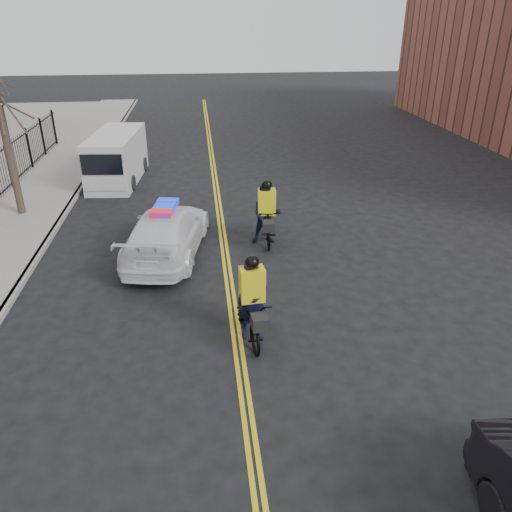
{
  "coord_description": "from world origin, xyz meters",
  "views": [
    {
      "loc": [
        -0.69,
        -8.99,
        7.11
      ],
      "look_at": [
        0.68,
        2.81,
        1.3
      ],
      "focal_mm": 35.0,
      "sensor_mm": 36.0,
      "label": 1
    }
  ],
  "objects_px": {
    "cyclist_far": "(267,219)",
    "cargo_van": "(116,159)",
    "police_cruiser": "(167,232)",
    "cyclist_near": "(252,310)"
  },
  "relations": [
    {
      "from": "cyclist_near",
      "to": "cargo_van",
      "type": "bearing_deg",
      "value": 104.56
    },
    {
      "from": "cargo_van",
      "to": "cyclist_near",
      "type": "xyz_separation_m",
      "value": [
        4.87,
        -13.13,
        -0.31
      ]
    },
    {
      "from": "cyclist_near",
      "to": "cyclist_far",
      "type": "height_order",
      "value": "cyclist_far"
    },
    {
      "from": "cargo_van",
      "to": "cyclist_far",
      "type": "height_order",
      "value": "cyclist_far"
    },
    {
      "from": "cyclist_far",
      "to": "police_cruiser",
      "type": "bearing_deg",
      "value": -167.74
    },
    {
      "from": "cargo_van",
      "to": "cyclist_near",
      "type": "height_order",
      "value": "cyclist_near"
    },
    {
      "from": "police_cruiser",
      "to": "cargo_van",
      "type": "distance_m",
      "value": 8.64
    },
    {
      "from": "police_cruiser",
      "to": "cyclist_near",
      "type": "bearing_deg",
      "value": 124.24
    },
    {
      "from": "cyclist_far",
      "to": "cargo_van",
      "type": "bearing_deg",
      "value": 130.8
    },
    {
      "from": "cargo_van",
      "to": "cyclist_far",
      "type": "xyz_separation_m",
      "value": [
        5.95,
        -7.69,
        -0.19
      ]
    }
  ]
}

